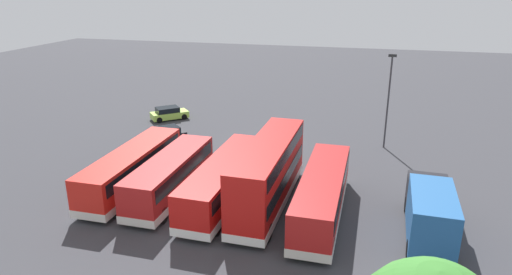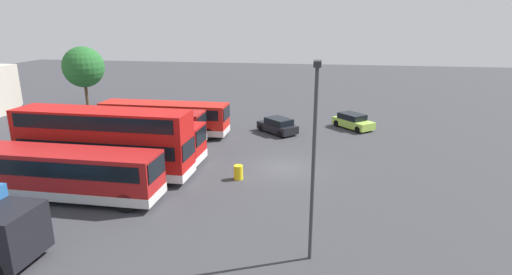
{
  "view_description": "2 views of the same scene",
  "coord_description": "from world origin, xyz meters",
  "px_view_note": "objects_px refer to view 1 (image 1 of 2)",
  "views": [
    {
      "loc": [
        -9.69,
        38.8,
        14.61
      ],
      "look_at": [
        -0.34,
        3.46,
        1.95
      ],
      "focal_mm": 31.57,
      "sensor_mm": 36.0,
      "label": 1
    },
    {
      "loc": [
        -27.36,
        -2.63,
        10.23
      ],
      "look_at": [
        1.99,
        2.24,
        1.6
      ],
      "focal_mm": 28.89,
      "sensor_mm": 36.0,
      "label": 2
    }
  ],
  "objects_px": {
    "bus_double_decker_second": "(269,172)",
    "waste_bin_yellow": "(282,153)",
    "box_truck_blue": "(430,211)",
    "car_small_green": "(165,135)",
    "car_hatchback_silver": "(169,113)",
    "bus_single_deck_third": "(224,179)",
    "bus_single_deck_fifth": "(132,168)",
    "bus_single_deck_near_end": "(322,193)",
    "lamp_post_tall": "(389,95)",
    "bus_single_deck_fourth": "(171,175)"
  },
  "relations": [
    {
      "from": "bus_double_decker_second",
      "to": "waste_bin_yellow",
      "type": "height_order",
      "value": "bus_double_decker_second"
    },
    {
      "from": "box_truck_blue",
      "to": "waste_bin_yellow",
      "type": "xyz_separation_m",
      "value": [
        11.13,
        -10.36,
        -1.23
      ]
    },
    {
      "from": "waste_bin_yellow",
      "to": "car_small_green",
      "type": "bearing_deg",
      "value": -6.13
    },
    {
      "from": "box_truck_blue",
      "to": "car_small_green",
      "type": "xyz_separation_m",
      "value": [
        22.89,
        -11.63,
        -1.01
      ]
    },
    {
      "from": "car_hatchback_silver",
      "to": "car_small_green",
      "type": "distance_m",
      "value": 7.52
    },
    {
      "from": "waste_bin_yellow",
      "to": "car_hatchback_silver",
      "type": "bearing_deg",
      "value": -29.33
    },
    {
      "from": "bus_double_decker_second",
      "to": "box_truck_blue",
      "type": "relative_size",
      "value": 1.56
    },
    {
      "from": "car_hatchback_silver",
      "to": "bus_double_decker_second",
      "type": "bearing_deg",
      "value": 132.2
    },
    {
      "from": "bus_single_deck_third",
      "to": "car_hatchback_silver",
      "type": "bearing_deg",
      "value": -54.34
    },
    {
      "from": "car_hatchback_silver",
      "to": "waste_bin_yellow",
      "type": "distance_m",
      "value": 16.78
    },
    {
      "from": "bus_single_deck_fifth",
      "to": "bus_single_deck_near_end",
      "type": "bearing_deg",
      "value": 177.13
    },
    {
      "from": "car_hatchback_silver",
      "to": "box_truck_blue",
      "type": "bearing_deg",
      "value": 144.2
    },
    {
      "from": "box_truck_blue",
      "to": "bus_single_deck_fifth",
      "type": "bearing_deg",
      "value": -4.38
    },
    {
      "from": "bus_single_deck_near_end",
      "to": "lamp_post_tall",
      "type": "bearing_deg",
      "value": -105.59
    },
    {
      "from": "waste_bin_yellow",
      "to": "bus_double_decker_second",
      "type": "bearing_deg",
      "value": 95.58
    },
    {
      "from": "bus_double_decker_second",
      "to": "lamp_post_tall",
      "type": "distance_m",
      "value": 16.14
    },
    {
      "from": "bus_single_deck_near_end",
      "to": "box_truck_blue",
      "type": "distance_m",
      "value": 6.59
    },
    {
      "from": "bus_single_deck_near_end",
      "to": "bus_single_deck_fifth",
      "type": "relative_size",
      "value": 1.01
    },
    {
      "from": "bus_single_deck_near_end",
      "to": "lamp_post_tall",
      "type": "distance_m",
      "value": 15.45
    },
    {
      "from": "bus_double_decker_second",
      "to": "bus_single_deck_near_end",
      "type": "bearing_deg",
      "value": 170.63
    },
    {
      "from": "box_truck_blue",
      "to": "lamp_post_tall",
      "type": "relative_size",
      "value": 0.87
    },
    {
      "from": "bus_single_deck_fifth",
      "to": "car_small_green",
      "type": "relative_size",
      "value": 2.82
    },
    {
      "from": "bus_single_deck_fifth",
      "to": "car_hatchback_silver",
      "type": "height_order",
      "value": "bus_single_deck_fifth"
    },
    {
      "from": "box_truck_blue",
      "to": "lamp_post_tall",
      "type": "xyz_separation_m",
      "value": [
        2.48,
        -15.39,
        3.32
      ]
    },
    {
      "from": "bus_single_deck_fourth",
      "to": "box_truck_blue",
      "type": "relative_size",
      "value": 1.36
    },
    {
      "from": "bus_single_deck_fourth",
      "to": "bus_single_deck_fifth",
      "type": "bearing_deg",
      "value": -9.67
    },
    {
      "from": "bus_single_deck_third",
      "to": "waste_bin_yellow",
      "type": "distance_m",
      "value": 9.36
    },
    {
      "from": "lamp_post_tall",
      "to": "waste_bin_yellow",
      "type": "height_order",
      "value": "lamp_post_tall"
    },
    {
      "from": "bus_single_deck_third",
      "to": "car_small_green",
      "type": "relative_size",
      "value": 2.9
    },
    {
      "from": "box_truck_blue",
      "to": "car_hatchback_silver",
      "type": "bearing_deg",
      "value": -35.8
    },
    {
      "from": "bus_single_deck_third",
      "to": "bus_single_deck_fourth",
      "type": "bearing_deg",
      "value": 4.95
    },
    {
      "from": "car_small_green",
      "to": "lamp_post_tall",
      "type": "relative_size",
      "value": 0.47
    },
    {
      "from": "bus_single_deck_fifth",
      "to": "box_truck_blue",
      "type": "xyz_separation_m",
      "value": [
        -20.64,
        1.58,
        0.08
      ]
    },
    {
      "from": "bus_single_deck_third",
      "to": "bus_single_deck_fifth",
      "type": "relative_size",
      "value": 1.03
    },
    {
      "from": "bus_single_deck_near_end",
      "to": "bus_single_deck_third",
      "type": "relative_size",
      "value": 0.98
    },
    {
      "from": "box_truck_blue",
      "to": "lamp_post_tall",
      "type": "height_order",
      "value": "lamp_post_tall"
    },
    {
      "from": "bus_single_deck_fifth",
      "to": "waste_bin_yellow",
      "type": "distance_m",
      "value": 13.0
    },
    {
      "from": "bus_single_deck_fourth",
      "to": "car_small_green",
      "type": "height_order",
      "value": "bus_single_deck_fourth"
    },
    {
      "from": "car_hatchback_silver",
      "to": "bus_single_deck_near_end",
      "type": "bearing_deg",
      "value": 137.36
    },
    {
      "from": "bus_single_deck_third",
      "to": "bus_single_deck_fourth",
      "type": "height_order",
      "value": "same"
    },
    {
      "from": "bus_single_deck_fourth",
      "to": "car_small_green",
      "type": "relative_size",
      "value": 2.5
    },
    {
      "from": "bus_double_decker_second",
      "to": "car_small_green",
      "type": "distance_m",
      "value": 16.29
    },
    {
      "from": "bus_single_deck_near_end",
      "to": "bus_single_deck_fifth",
      "type": "xyz_separation_m",
      "value": [
        14.11,
        -0.71,
        -0.0
      ]
    },
    {
      "from": "bus_single_deck_near_end",
      "to": "bus_double_decker_second",
      "type": "bearing_deg",
      "value": -9.37
    },
    {
      "from": "bus_double_decker_second",
      "to": "box_truck_blue",
      "type": "distance_m",
      "value": 10.4
    },
    {
      "from": "car_small_green",
      "to": "lamp_post_tall",
      "type": "height_order",
      "value": "lamp_post_tall"
    },
    {
      "from": "bus_single_deck_third",
      "to": "lamp_post_tall",
      "type": "bearing_deg",
      "value": -127.87
    },
    {
      "from": "car_small_green",
      "to": "box_truck_blue",
      "type": "bearing_deg",
      "value": 153.08
    },
    {
      "from": "car_hatchback_silver",
      "to": "car_small_green",
      "type": "xyz_separation_m",
      "value": [
        -2.87,
        6.96,
        -0.0
      ]
    },
    {
      "from": "bus_double_decker_second",
      "to": "car_small_green",
      "type": "height_order",
      "value": "bus_double_decker_second"
    }
  ]
}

